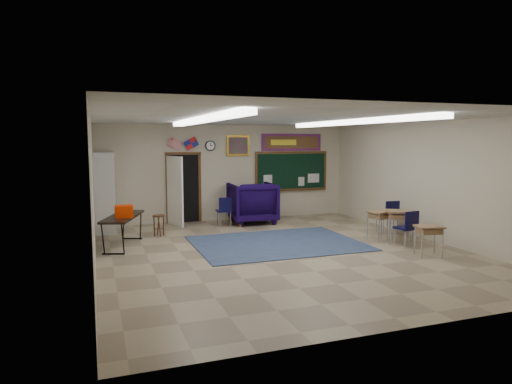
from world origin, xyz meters
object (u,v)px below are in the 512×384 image
object	(u,v)px
student_desk_front_right	(387,220)
folding_table	(123,230)
student_desk_front_left	(381,224)
wingback_armchair	(252,203)
wooden_stool	(159,225)

from	to	relation	value
student_desk_front_right	folding_table	distance (m)	6.93
student_desk_front_left	folding_table	bearing A→B (deg)	152.28
wingback_armchair	wooden_stool	world-z (taller)	wingback_armchair
wooden_stool	student_desk_front_left	bearing A→B (deg)	-24.74
student_desk_front_right	student_desk_front_left	bearing A→B (deg)	-133.95
student_desk_front_left	folding_table	xyz separation A→B (m)	(-6.17, 1.47, -0.02)
student_desk_front_left	wooden_stool	xyz separation A→B (m)	(-5.21, 2.40, -0.13)
student_desk_front_right	wooden_stool	xyz separation A→B (m)	(-5.93, 1.68, -0.07)
wingback_armchair	student_desk_front_right	world-z (taller)	wingback_armchair
wooden_stool	wingback_armchair	bearing A→B (deg)	19.08
wingback_armchair	wooden_stool	xyz separation A→B (m)	(-2.96, -1.03, -0.33)
student_desk_front_right	wooden_stool	world-z (taller)	student_desk_front_right
folding_table	wooden_stool	world-z (taller)	folding_table
wingback_armchair	student_desk_front_left	world-z (taller)	wingback_armchair
student_desk_front_left	wooden_stool	world-z (taller)	student_desk_front_left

